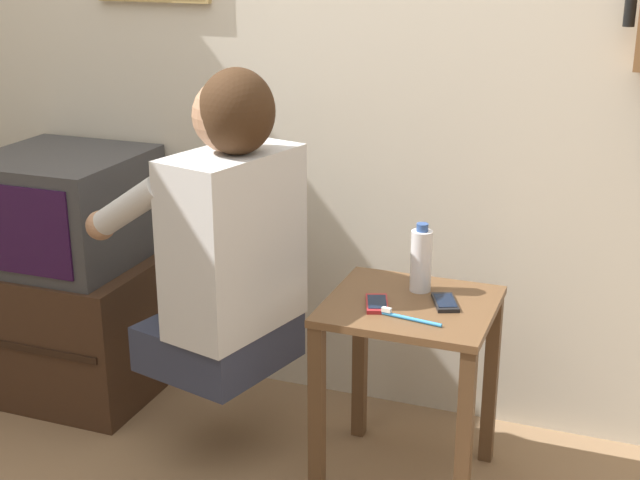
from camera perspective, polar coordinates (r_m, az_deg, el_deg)
The scene contains 9 objects.
wall_back at distance 2.86m, azimuth 2.17°, elevation 13.57°, with size 6.80×0.05×2.55m.
side_table at distance 2.56m, azimuth 5.71°, elevation -6.83°, with size 0.46×0.43×0.57m.
person at distance 2.56m, azimuth -6.00°, elevation 0.26°, with size 0.59×0.53×0.90m.
tv_stand at distance 3.27m, azimuth -15.42°, elevation -5.23°, with size 0.60×0.52×0.48m.
television at distance 3.14m, azimuth -16.09°, elevation 2.00°, with size 0.50×0.52×0.37m.
cell_phone_held at distance 2.47m, azimuth 3.67°, elevation -4.08°, with size 0.10×0.14×0.01m.
cell_phone_spare at distance 2.50m, azimuth 8.01°, elevation -3.97°, with size 0.10×0.14×0.01m.
water_bottle at distance 2.56m, azimuth 6.49°, elevation -1.27°, with size 0.06×0.06×0.20m.
toothbrush at distance 2.39m, azimuth 5.59°, elevation -4.95°, with size 0.17×0.04×0.02m.
Camera 1 is at (0.90, -1.59, 1.54)m, focal length 50.00 mm.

